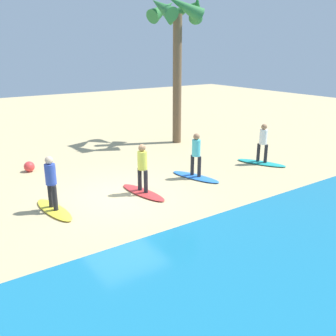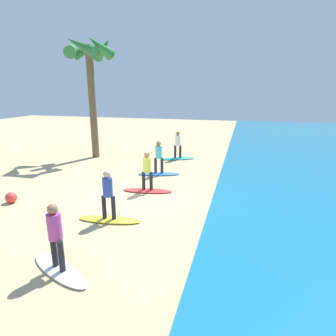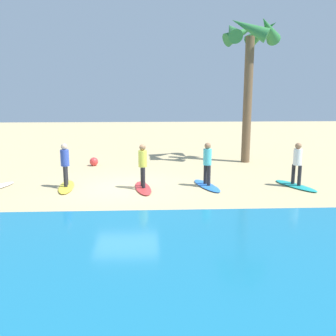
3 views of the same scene
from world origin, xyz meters
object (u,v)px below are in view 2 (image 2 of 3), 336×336
surfboard_teal (178,159)px  surfer_red (147,168)px  palm_tree (90,61)px  surfboard_red (148,191)px  beach_ball (11,198)px  surfboard_yellow (110,220)px  surfer_yellow (108,191)px  surfer_teal (178,143)px  surfer_white (55,232)px  surfboard_blue (159,174)px  surfboard_white (60,270)px  surfer_blue (159,155)px

surfboard_teal → surfer_red: surfer_red is taller
surfboard_teal → palm_tree: 7.79m
surfboard_red → beach_ball: bearing=-159.8°
surfboard_teal → surfer_red: bearing=-113.7°
surfboard_red → surfboard_yellow: size_ratio=1.00×
surfboard_teal → surfer_yellow: surfer_yellow is taller
surfboard_red → surfer_teal: bearing=82.3°
surfer_yellow → palm_tree: bearing=-148.7°
surfer_white → surfer_red: bearing=177.5°
surfboard_blue → surfboard_red: size_ratio=1.00×
surfboard_blue → surfboard_red: same height
surfer_red → beach_ball: (2.52, -4.63, -0.83)m
surfboard_white → palm_tree: palm_tree is taller
surfer_red → surfer_white: 5.73m
surfer_yellow → surfer_white: size_ratio=1.00×
surfer_blue → surfer_white: (8.21, -0.00, 0.00)m
surfer_yellow → surfer_blue: bearing=179.4°
surfboard_teal → palm_tree: bearing=163.3°
surfer_teal → surfer_red: 5.94m
surfer_blue → surfer_red: size_ratio=1.00×
surfer_teal → beach_ball: (8.45, -4.55, -0.83)m
surfer_blue → beach_ball: bearing=-41.2°
surfer_white → palm_tree: size_ratio=0.23×
surfboard_blue → surfer_blue: (-0.00, 0.00, 0.99)m
surfboard_white → surfer_teal: bearing=114.0°
surfboard_red → surfer_white: size_ratio=1.28×
surfer_blue → surfer_white: same height
surfboard_white → beach_ball: bearing=168.5°
surfboard_yellow → palm_tree: bearing=115.0°
surfboard_red → beach_ball: (2.52, -4.63, 0.16)m
surfer_red → surfer_white: same height
surfer_red → surfer_blue: bearing=-174.3°
surfer_teal → surfer_white: same height
surfer_yellow → surfboard_white: size_ratio=0.78×
surfboard_blue → surfboard_red: bearing=-100.3°
surfboard_blue → palm_tree: palm_tree is taller
surfer_white → surfboard_white: bearing=-90.0°
surfboard_teal → surfboard_red: size_ratio=1.00×
surfer_blue → surfer_yellow: 5.44m
surfboard_blue → surfboard_teal: bearing=71.0°
surfer_blue → surfboard_yellow: (5.44, -0.06, -0.99)m
surfboard_red → surfer_white: (5.73, -0.25, 0.99)m
surfer_white → palm_tree: bearing=-155.4°
surfboard_yellow → surfer_yellow: surfer_yellow is taller
surfer_teal → palm_tree: 7.09m
surfer_yellow → surfboard_white: 2.95m
surfboard_teal → surfboard_blue: bearing=-117.3°
surfer_red → surfer_white: size_ratio=1.00×
surfboard_blue → surfer_yellow: size_ratio=1.28×
surfer_teal → surfboard_white: bearing=-0.9°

